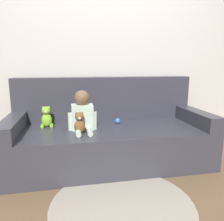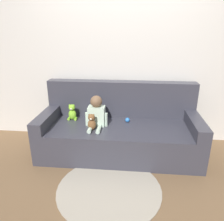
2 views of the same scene
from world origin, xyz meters
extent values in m
plane|color=brown|center=(0.00, 0.00, 0.00)|extent=(12.00, 12.00, 0.00)
cube|color=silver|center=(0.00, 0.53, 1.30)|extent=(8.00, 0.05, 2.60)
cube|color=#383842|center=(0.00, 0.00, 0.21)|extent=(2.11, 0.89, 0.41)
cube|color=#383842|center=(0.00, 0.36, 0.67)|extent=(2.11, 0.18, 0.52)
cube|color=#383842|center=(-0.97, 0.00, 0.49)|extent=(0.16, 0.89, 0.15)
cube|color=#383842|center=(0.97, 0.00, 0.49)|extent=(0.16, 0.89, 0.15)
cube|color=silver|center=(-0.30, -0.02, 0.54)|extent=(0.22, 0.16, 0.26)
sphere|color=brown|center=(-0.30, -0.02, 0.74)|extent=(0.16, 0.16, 0.16)
cylinder|color=silver|center=(-0.35, -0.20, 0.44)|extent=(0.05, 0.20, 0.05)
cylinder|color=silver|center=(-0.24, -0.20, 0.44)|extent=(0.05, 0.20, 0.05)
cylinder|color=silver|center=(-0.42, -0.04, 0.50)|extent=(0.05, 0.05, 0.18)
cylinder|color=silver|center=(-0.17, -0.04, 0.50)|extent=(0.05, 0.05, 0.18)
ellipsoid|color=brown|center=(-0.34, -0.18, 0.48)|extent=(0.11, 0.09, 0.14)
sphere|color=brown|center=(-0.34, -0.18, 0.58)|extent=(0.09, 0.09, 0.09)
sphere|color=brown|center=(-0.36, -0.18, 0.62)|extent=(0.02, 0.02, 0.02)
sphere|color=brown|center=(-0.31, -0.18, 0.62)|extent=(0.02, 0.02, 0.02)
sphere|color=beige|center=(-0.34, -0.22, 0.58)|extent=(0.03, 0.03, 0.03)
ellipsoid|color=#8CD133|center=(-0.67, 0.14, 0.49)|extent=(0.11, 0.09, 0.15)
sphere|color=#8CD133|center=(-0.67, 0.13, 0.59)|extent=(0.09, 0.09, 0.09)
sphere|color=#8CD133|center=(-0.70, 0.13, 0.63)|extent=(0.03, 0.03, 0.03)
sphere|color=#8CD133|center=(-0.64, 0.13, 0.63)|extent=(0.03, 0.03, 0.03)
sphere|color=beige|center=(-0.67, 0.10, 0.58)|extent=(0.03, 0.03, 0.03)
cylinder|color=#8CD133|center=(-0.72, 0.12, 0.43)|extent=(0.04, 0.06, 0.04)
cylinder|color=#8CD133|center=(-0.62, 0.12, 0.43)|extent=(0.04, 0.06, 0.04)
sphere|color=#337FDB|center=(0.11, 0.12, 0.44)|extent=(0.06, 0.06, 0.06)
cylinder|color=#B2A893|center=(-0.05, -0.77, 0.01)|extent=(1.12, 1.12, 0.01)
camera|label=1|loc=(-0.42, -2.24, 1.07)|focal=35.00mm
camera|label=2|loc=(0.16, -2.66, 1.61)|focal=35.00mm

